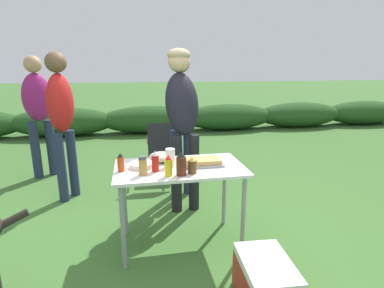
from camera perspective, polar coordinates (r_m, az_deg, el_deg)
The scene contains 19 objects.
ground_plane at distance 2.90m, azimuth -2.20°, elevation -18.31°, with size 60.00×60.00×0.00m, color #3D6B2D.
shrub_hedge at distance 7.41m, azimuth -8.07°, elevation 4.68°, with size 14.40×0.90×0.65m.
folding_table at distance 2.60m, azimuth -2.34°, elevation -5.92°, with size 1.10×0.64×0.74m.
food_tray at distance 2.61m, azimuth 2.07°, elevation -3.40°, with size 0.34×0.22×0.06m.
plate_stack at distance 2.58m, azimuth -9.57°, elevation -3.97°, with size 0.20×0.20×0.04m, color white.
mixing_bowl at distance 2.71m, azimuth -5.87°, elevation -2.44°, with size 0.22×0.22×0.09m, color #ADBC99.
paper_cup_stack at distance 2.57m, azimuth -4.16°, elevation -2.58°, with size 0.08×0.08×0.15m, color white.
hot_sauce_bottle at distance 2.51m, azimuth -13.42°, elevation -3.47°, with size 0.06×0.06×0.15m.
beer_bottle at distance 2.39m, azimuth 0.02°, elevation -4.12°, with size 0.07×0.07×0.14m.
bbq_sauce_bottle at distance 2.34m, azimuth -2.07°, elevation -3.88°, with size 0.08×0.08×0.19m.
spice_jar at distance 2.39m, azimuth -9.35°, elevation -4.11°, with size 0.07×0.07×0.15m.
ketchup_bottle at distance 2.45m, azimuth -7.02°, elevation -3.35°, with size 0.06×0.06×0.17m.
mustard_bottle at distance 2.34m, azimuth -4.50°, elevation -4.20°, with size 0.06×0.06×0.17m.
standing_person_in_red_jacket at distance 3.26m, azimuth -1.91°, elevation 6.65°, with size 0.40×0.53×1.77m.
standing_person_in_dark_puffer at distance 3.77m, azimuth -23.65°, elevation 5.53°, with size 0.39×0.42×1.73m.
standing_person_in_olive_jacket at distance 4.75m, azimuth -27.27°, elevation 6.40°, with size 0.48×0.44×1.72m.
standing_person_in_gray_fleece at distance 3.57m, azimuth -2.22°, elevation 6.55°, with size 0.33×0.26×1.73m.
camp_chair_green_behind_table at distance 4.26m, azimuth -5.28°, elevation -0.57°, with size 0.50×0.61×0.83m.
cooler_box at distance 2.25m, azimuth 13.77°, elevation -24.39°, with size 0.35×0.50×0.34m.
Camera 1 is at (-0.36, -2.41, 1.57)m, focal length 28.00 mm.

